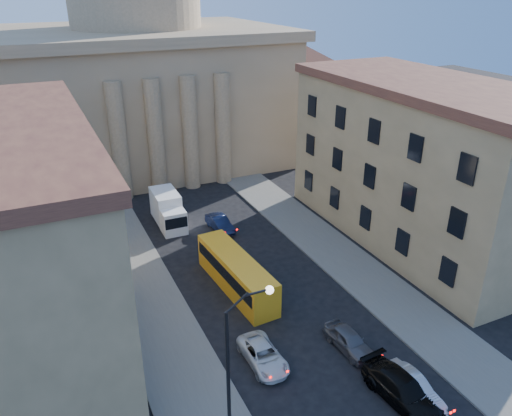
% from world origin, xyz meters
% --- Properties ---
extents(sidewalk_left, '(5.00, 60.00, 0.15)m').
position_xyz_m(sidewalk_left, '(-8.50, 18.00, 0.07)').
color(sidewalk_left, '#5A5852').
rests_on(sidewalk_left, ground).
extents(sidewalk_right, '(5.00, 60.00, 0.15)m').
position_xyz_m(sidewalk_right, '(8.50, 18.00, 0.07)').
color(sidewalk_right, '#5A5852').
rests_on(sidewalk_right, ground).
extents(church, '(68.02, 28.76, 36.60)m').
position_xyz_m(church, '(0.00, 55.47, 11.88)').
color(church, '#897354').
rests_on(church, ground).
extents(building_left, '(11.60, 26.60, 14.70)m').
position_xyz_m(building_left, '(-17.00, 22.00, 7.42)').
color(building_left, tan).
rests_on(building_left, ground).
extents(building_right, '(11.60, 26.60, 14.70)m').
position_xyz_m(building_right, '(17.00, 22.00, 7.42)').
color(building_right, tan).
rests_on(building_right, ground).
extents(street_lamp, '(2.62, 0.44, 8.83)m').
position_xyz_m(street_lamp, '(-6.97, 8.00, 5.29)').
color(street_lamp, black).
rests_on(street_lamp, ground).
extents(car_right_near, '(1.71, 4.49, 1.46)m').
position_xyz_m(car_right_near, '(3.07, 5.84, 0.73)').
color(car_right_near, '#ADB0B5').
rests_on(car_right_near, ground).
extents(car_left_mid, '(2.10, 4.51, 1.25)m').
position_xyz_m(car_left_mid, '(-3.50, 12.14, 0.63)').
color(car_left_mid, silver).
rests_on(car_left_mid, ground).
extents(car_right_mid, '(2.75, 5.65, 1.58)m').
position_xyz_m(car_right_mid, '(2.50, 5.92, 0.79)').
color(car_right_mid, black).
rests_on(car_right_mid, ground).
extents(car_right_far, '(1.89, 4.19, 1.39)m').
position_xyz_m(car_right_far, '(2.25, 10.96, 0.70)').
color(car_right_far, '#4E4E53').
rests_on(car_right_far, ground).
extents(car_right_distant, '(1.76, 4.31, 1.39)m').
position_xyz_m(car_right_distant, '(0.80, 30.78, 0.69)').
color(car_right_distant, black).
rests_on(car_right_distant, ground).
extents(city_bus, '(2.94, 10.07, 2.80)m').
position_xyz_m(city_bus, '(-1.71, 20.71, 1.50)').
color(city_bus, '#F2A31A').
rests_on(city_bus, ground).
extents(box_truck, '(2.41, 5.92, 3.23)m').
position_xyz_m(box_truck, '(-3.40, 34.15, 1.53)').
color(box_truck, white).
rests_on(box_truck, ground).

